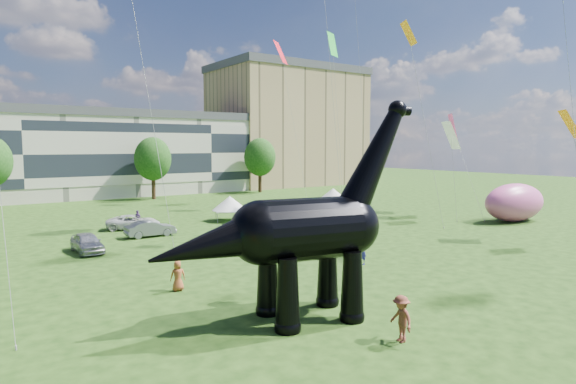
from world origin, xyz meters
TOP-DOWN VIEW (x-y plane):
  - ground at (0.00, 0.00)m, footprint 220.00×220.00m
  - terrace_row at (-8.00, 62.00)m, footprint 78.00×11.00m
  - apartment_block at (40.00, 65.00)m, footprint 28.00×18.00m
  - tree_mid_right at (8.00, 53.00)m, footprint 5.20×5.20m
  - tree_far_right at (26.00, 53.00)m, footprint 5.20×5.20m
  - dinosaur_sculpture at (-3.53, 2.17)m, footprint 12.45×4.50m
  - car_silver at (-8.04, 21.65)m, footprint 1.78×4.21m
  - car_grey at (-2.23, 25.01)m, footprint 4.14×1.45m
  - car_white at (-2.29, 29.47)m, footprint 5.23×3.79m
  - car_dark at (10.89, 24.21)m, footprint 4.81×5.70m
  - gazebo_near at (7.40, 28.85)m, footprint 4.77×4.77m
  - gazebo_far at (21.25, 28.88)m, footprint 4.83×4.83m
  - inflatable_pink at (30.85, 11.87)m, footprint 8.05×4.56m
  - visitors at (-2.37, 13.77)m, footprint 40.39×33.90m

SIDE VIEW (x-z plane):
  - ground at x=0.00m, z-range 0.00..0.00m
  - car_white at x=-2.29m, z-range 0.00..1.32m
  - car_grey at x=-2.23m, z-range 0.00..1.36m
  - car_silver at x=-8.04m, z-range 0.00..1.42m
  - car_dark at x=10.89m, z-range 0.00..1.56m
  - visitors at x=-2.37m, z-range -0.05..1.81m
  - gazebo_near at x=7.40m, z-range 0.51..3.05m
  - gazebo_far at x=21.25m, z-range 0.53..3.17m
  - inflatable_pink at x=30.85m, z-range 0.00..3.86m
  - dinosaur_sculpture at x=-3.53m, z-range -1.24..8.90m
  - terrace_row at x=-8.00m, z-range 0.00..12.00m
  - tree_mid_right at x=8.00m, z-range 1.57..11.01m
  - tree_far_right at x=26.00m, z-range 1.57..11.01m
  - apartment_block at x=40.00m, z-range 0.00..22.00m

